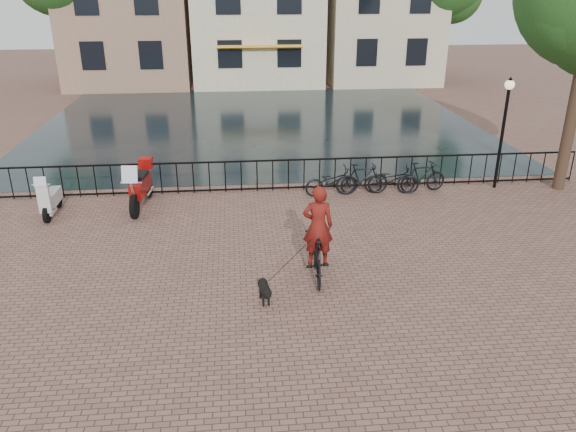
{
  "coord_description": "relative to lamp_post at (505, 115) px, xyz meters",
  "views": [
    {
      "loc": [
        -1.15,
        -8.87,
        6.22
      ],
      "look_at": [
        0.0,
        3.0,
        1.2
      ],
      "focal_mm": 35.0,
      "sensor_mm": 36.0,
      "label": 1
    }
  ],
  "objects": [
    {
      "name": "scooter",
      "position": [
        -13.63,
        -0.99,
        -1.68
      ],
      "size": [
        0.44,
        1.5,
        1.39
      ],
      "rotation": [
        0.0,
        0.0,
        0.01
      ],
      "color": "silver",
      "rests_on": "ground"
    },
    {
      "name": "motorcycle",
      "position": [
        -11.17,
        -0.63,
        -1.57
      ],
      "size": [
        0.73,
        2.3,
        1.61
      ],
      "rotation": [
        0.0,
        0.0,
        -0.08
      ],
      "color": "#9C0D0B",
      "rests_on": "ground"
    },
    {
      "name": "parked_bike_2",
      "position": [
        -3.5,
        -0.2,
        -1.93
      ],
      "size": [
        1.78,
        0.81,
        0.9
      ],
      "primitive_type": "imported",
      "rotation": [
        0.0,
        0.0,
        1.45
      ],
      "color": "black",
      "rests_on": "ground"
    },
    {
      "name": "lamp_post",
      "position": [
        0.0,
        0.0,
        0.0
      ],
      "size": [
        0.3,
        0.3,
        3.45
      ],
      "color": "black",
      "rests_on": "ground"
    },
    {
      "name": "parked_bike_0",
      "position": [
        -5.4,
        -0.2,
        -1.93
      ],
      "size": [
        1.78,
        0.82,
        0.9
      ],
      "primitive_type": "imported",
      "rotation": [
        0.0,
        0.0,
        1.7
      ],
      "color": "black",
      "rests_on": "ground"
    },
    {
      "name": "canal_water",
      "position": [
        -7.2,
        9.7,
        -2.38
      ],
      "size": [
        20.0,
        20.0,
        0.0
      ],
      "primitive_type": "plane",
      "color": "black",
      "rests_on": "ground"
    },
    {
      "name": "dog",
      "position": [
        -7.86,
        -6.33,
        -2.12
      ],
      "size": [
        0.33,
        0.78,
        0.51
      ],
      "rotation": [
        0.0,
        0.0,
        0.12
      ],
      "color": "black",
      "rests_on": "ground"
    },
    {
      "name": "parked_bike_3",
      "position": [
        -2.55,
        -0.2,
        -1.88
      ],
      "size": [
        1.72,
        0.75,
        1.0
      ],
      "primitive_type": "imported",
      "rotation": [
        0.0,
        0.0,
        1.74
      ],
      "color": "black",
      "rests_on": "ground"
    },
    {
      "name": "railing",
      "position": [
        -7.2,
        0.4,
        -1.87
      ],
      "size": [
        20.0,
        0.05,
        1.02
      ],
      "color": "black",
      "rests_on": "ground"
    },
    {
      "name": "ground",
      "position": [
        -7.2,
        -7.6,
        -2.38
      ],
      "size": [
        100.0,
        100.0,
        0.0
      ],
      "primitive_type": "plane",
      "color": "brown",
      "rests_on": "ground"
    },
    {
      "name": "cyclist",
      "position": [
        -6.62,
        -5.41,
        -1.4
      ],
      "size": [
        0.84,
        1.91,
        2.57
      ],
      "rotation": [
        0.0,
        0.0,
        3.07
      ],
      "color": "black",
      "rests_on": "ground"
    },
    {
      "name": "parked_bike_1",
      "position": [
        -4.45,
        -0.2,
        -1.88
      ],
      "size": [
        1.67,
        0.5,
        1.0
      ],
      "primitive_type": "imported",
      "rotation": [
        0.0,
        0.0,
        1.59
      ],
      "color": "black",
      "rests_on": "ground"
    }
  ]
}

